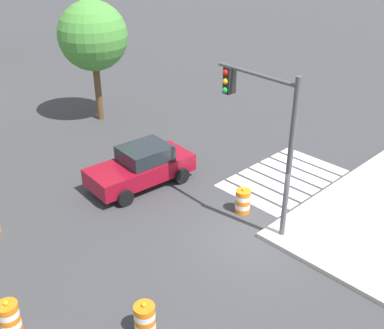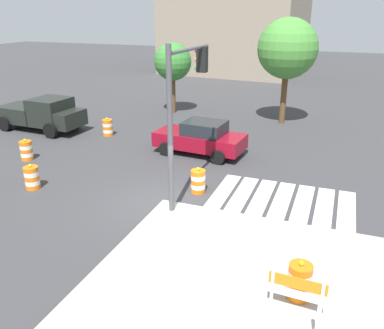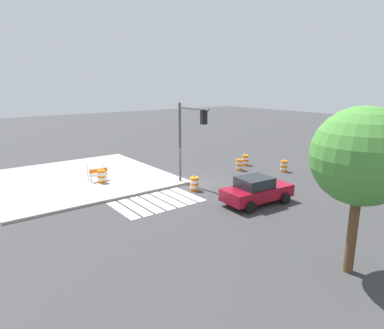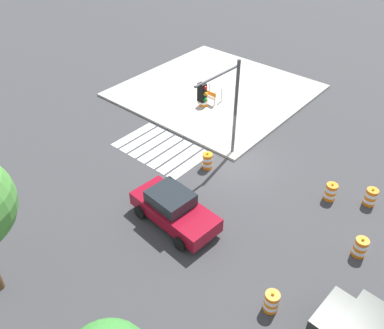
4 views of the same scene
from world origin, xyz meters
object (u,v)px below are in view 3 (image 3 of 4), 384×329
(traffic_barrel_far_curb, at_px, (284,166))
(traffic_barrel_median_far, at_px, (245,160))
(traffic_barrel_median_near, at_px, (327,183))
(sports_car, at_px, (257,190))
(traffic_barrel_near_corner, at_px, (239,165))
(street_tree_streetside_near, at_px, (361,157))
(construction_barricade, at_px, (98,173))
(traffic_barrel_crosswalk_end, at_px, (194,184))
(traffic_light_pole, at_px, (189,130))
(pickup_truck, at_px, (352,166))
(traffic_barrel_on_sidewalk, at_px, (101,176))

(traffic_barrel_far_curb, bearing_deg, traffic_barrel_median_far, -75.69)
(traffic_barrel_median_near, xyz_separation_m, traffic_barrel_far_curb, (-1.47, -4.68, 0.00))
(sports_car, height_order, traffic_barrel_near_corner, sports_car)
(traffic_barrel_median_near, relative_size, street_tree_streetside_near, 0.16)
(sports_car, xyz_separation_m, construction_barricade, (5.72, -9.85, -0.09))
(sports_car, distance_m, traffic_barrel_crosswalk_end, 4.42)
(traffic_light_pole, bearing_deg, traffic_barrel_near_corner, -169.18)
(traffic_barrel_median_near, xyz_separation_m, traffic_barrel_median_far, (-0.60, -8.08, 0.00))
(pickup_truck, xyz_separation_m, street_tree_streetside_near, (12.58, 6.54, 3.46))
(traffic_barrel_on_sidewalk, xyz_separation_m, street_tree_streetside_near, (-2.95, 16.32, 3.82))
(pickup_truck, xyz_separation_m, traffic_barrel_far_curb, (2.47, -4.26, -0.52))
(sports_car, height_order, traffic_barrel_median_near, sports_car)
(street_tree_streetside_near, bearing_deg, sports_car, -111.38)
(construction_barricade, relative_size, traffic_light_pole, 0.24)
(traffic_barrel_on_sidewalk, bearing_deg, traffic_barrel_far_curb, 157.06)
(traffic_barrel_far_curb, xyz_separation_m, traffic_light_pole, (8.47, -1.35, 3.46))
(traffic_barrel_crosswalk_end, bearing_deg, traffic_barrel_far_curb, 176.57)
(sports_car, relative_size, traffic_barrel_far_curb, 4.35)
(traffic_barrel_median_far, xyz_separation_m, construction_barricade, (12.17, -2.79, 0.27))
(traffic_barrel_near_corner, relative_size, street_tree_streetside_near, 0.16)
(traffic_barrel_crosswalk_end, height_order, traffic_barrel_far_curb, same)
(traffic_barrel_near_corner, distance_m, traffic_barrel_far_curb, 3.53)
(traffic_barrel_far_curb, bearing_deg, construction_barricade, -25.40)
(traffic_barrel_crosswalk_end, relative_size, traffic_barrel_far_curb, 1.00)
(traffic_barrel_median_near, height_order, street_tree_streetside_near, street_tree_streetside_near)
(traffic_barrel_median_far, height_order, traffic_barrel_far_curb, same)
(traffic_barrel_median_far, bearing_deg, traffic_barrel_on_sidewalk, -9.88)
(pickup_truck, xyz_separation_m, traffic_barrel_median_near, (3.94, 0.42, -0.52))
(traffic_barrel_median_near, relative_size, traffic_barrel_on_sidewalk, 1.00)
(sports_car, bearing_deg, traffic_barrel_near_corner, -128.00)
(traffic_barrel_median_near, distance_m, traffic_barrel_on_sidewalk, 15.43)
(traffic_barrel_near_corner, bearing_deg, sports_car, 52.00)
(traffic_barrel_crosswalk_end, bearing_deg, traffic_barrel_median_near, 144.26)
(traffic_barrel_median_far, xyz_separation_m, traffic_light_pole, (7.61, 2.05, 3.46))
(traffic_barrel_median_near, relative_size, traffic_light_pole, 0.19)
(traffic_barrel_far_curb, xyz_separation_m, traffic_barrel_on_sidewalk, (13.05, -5.52, 0.15))
(traffic_barrel_crosswalk_end, distance_m, traffic_light_pole, 3.56)
(traffic_barrel_near_corner, relative_size, traffic_barrel_crosswalk_end, 1.00)
(traffic_barrel_on_sidewalk, bearing_deg, construction_barricade, -91.42)
(traffic_barrel_median_far, height_order, traffic_barrel_on_sidewalk, traffic_barrel_on_sidewalk)
(traffic_barrel_near_corner, bearing_deg, traffic_barrel_median_far, -150.97)
(traffic_barrel_far_curb, bearing_deg, sports_car, 26.59)
(sports_car, distance_m, construction_barricade, 11.39)
(traffic_light_pole, bearing_deg, traffic_barrel_median_far, -164.93)
(traffic_barrel_crosswalk_end, relative_size, construction_barricade, 0.78)
(sports_car, relative_size, traffic_barrel_on_sidewalk, 4.35)
(traffic_barrel_near_corner, height_order, construction_barricade, construction_barricade)
(traffic_barrel_median_far, bearing_deg, traffic_barrel_crosswalk_end, 20.21)
(sports_car, distance_m, traffic_barrel_median_far, 9.57)
(traffic_barrel_crosswalk_end, xyz_separation_m, construction_barricade, (4.34, -5.67, 0.27))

